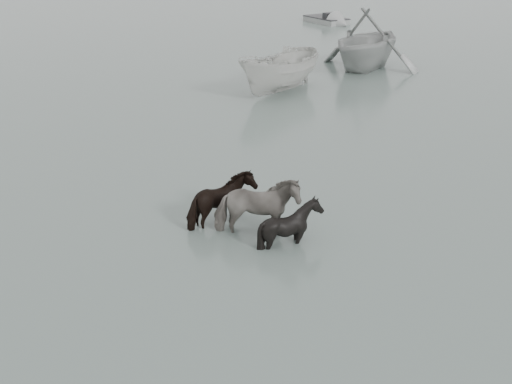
{
  "coord_description": "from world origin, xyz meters",
  "views": [
    {
      "loc": [
        1.74,
        -11.57,
        6.45
      ],
      "look_at": [
        -0.02,
        1.16,
        1.0
      ],
      "focal_mm": 45.0,
      "sensor_mm": 36.0,
      "label": 1
    }
  ],
  "objects": [
    {
      "name": "pony_dark",
      "position": [
        -0.83,
        1.53,
        0.7
      ],
      "size": [
        1.55,
        1.69,
        1.41
      ],
      "primitive_type": "imported",
      "rotation": [
        0.0,
        0.0,
        1.27
      ],
      "color": "black",
      "rests_on": "ground"
    },
    {
      "name": "rowboat_trail",
      "position": [
        2.75,
        19.03,
        1.48
      ],
      "size": [
        6.81,
        7.17,
        2.96
      ],
      "primitive_type": "imported",
      "rotation": [
        0.0,
        0.0,
        2.69
      ],
      "color": "#AFB1AF",
      "rests_on": "ground"
    },
    {
      "name": "boat_small",
      "position": [
        -0.81,
        14.0,
        0.91
      ],
      "size": [
        3.89,
        4.97,
        1.82
      ],
      "primitive_type": "imported",
      "rotation": [
        0.0,
        0.0,
        -0.52
      ],
      "color": "silver",
      "rests_on": "ground"
    },
    {
      "name": "pony_black",
      "position": [
        0.77,
        0.8,
        0.68
      ],
      "size": [
        1.42,
        1.3,
        1.37
      ],
      "primitive_type": "imported",
      "rotation": [
        0.0,
        0.0,
        1.39
      ],
      "color": "black",
      "rests_on": "ground"
    },
    {
      "name": "pony_pinto",
      "position": [
        -0.01,
        1.15,
        0.8
      ],
      "size": [
        2.02,
        1.21,
        1.6
      ],
      "primitive_type": "imported",
      "rotation": [
        0.0,
        0.0,
        1.76
      ],
      "color": "black",
      "rests_on": "ground"
    },
    {
      "name": "skiff_mid",
      "position": [
        0.33,
        33.61,
        0.38
      ],
      "size": [
        4.08,
        4.5,
        0.75
      ],
      "primitive_type": null,
      "rotation": [
        0.0,
        0.0,
        -0.89
      ],
      "color": "#969996",
      "rests_on": "ground"
    },
    {
      "name": "ground",
      "position": [
        0.0,
        0.0,
        0.0
      ],
      "size": [
        140.0,
        140.0,
        0.0
      ],
      "primitive_type": "plane",
      "color": "#576860",
      "rests_on": "ground"
    }
  ]
}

